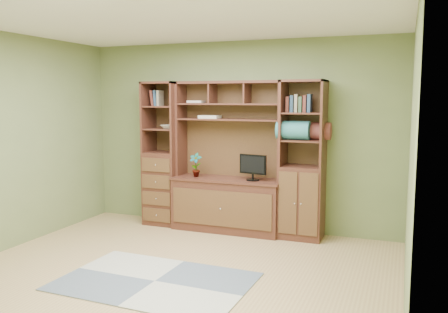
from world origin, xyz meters
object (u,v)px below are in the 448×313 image
at_px(center_hutch, 227,157).
at_px(left_tower, 164,154).
at_px(monitor, 253,163).
at_px(right_tower, 303,160).

relative_size(center_hutch, left_tower, 1.00).
bearing_deg(left_tower, monitor, -3.12).
bearing_deg(monitor, left_tower, -172.00).
bearing_deg(left_tower, center_hutch, -2.29).
xyz_separation_m(right_tower, monitor, (-0.65, -0.07, -0.06)).
xyz_separation_m(center_hutch, left_tower, (-1.00, 0.04, 0.00)).
height_order(right_tower, monitor, right_tower).
distance_m(left_tower, right_tower, 2.02).
bearing_deg(monitor, right_tower, 17.72).
relative_size(left_tower, monitor, 4.28).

